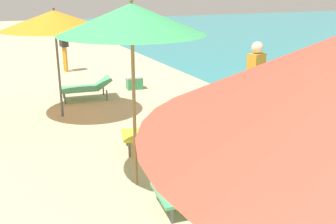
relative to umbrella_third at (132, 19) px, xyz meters
name	(u,v)px	position (x,y,z in m)	size (l,w,h in m)	color
umbrella_third	(132,19)	(0.00, 0.00, 0.00)	(1.96, 1.96, 2.64)	olive
lounger_third_shoreside	(160,131)	(0.85, 1.06, -2.05)	(1.43, 0.90, 0.57)	yellow
lounger_third_inland	(212,184)	(0.74, -0.91, -2.10)	(1.54, 0.83, 0.53)	#4CA572
umbrella_farthest	(54,20)	(-0.43, 3.67, -0.26)	(2.27, 2.27, 2.38)	#4C4C51
lounger_farthest_shoreside	(86,87)	(0.40, 4.84, -2.06)	(1.38, 0.80, 0.55)	#4CA572
person_walking_near	(255,75)	(3.08, 1.38, -1.30)	(0.41, 0.33, 1.76)	orange
person_walking_mid	(64,41)	(0.55, 8.61, -1.32)	(0.26, 0.38, 1.74)	orange
cooler_box	(134,82)	(1.89, 5.34, -2.19)	(0.48, 0.36, 0.38)	#338C59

